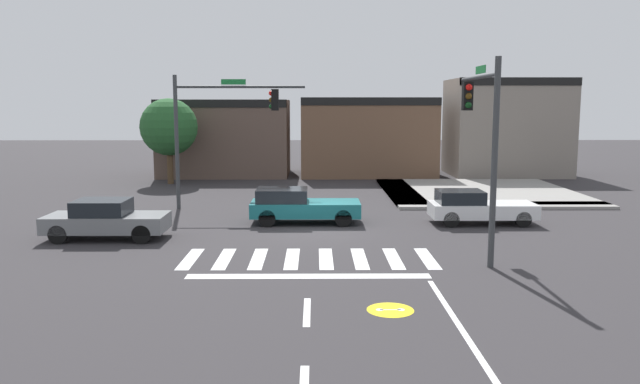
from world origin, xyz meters
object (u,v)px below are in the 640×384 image
(car_white, at_px, (477,207))
(car_teal, at_px, (300,205))
(car_gray, at_px, (106,219))
(roadside_tree, at_px, (169,127))
(traffic_signal_northwest, at_px, (221,117))
(traffic_signal_southeast, at_px, (482,124))

(car_white, bearing_deg, car_teal, 178.14)
(car_gray, distance_m, roadside_tree, 15.84)
(roadside_tree, bearing_deg, car_teal, -57.37)
(car_gray, bearing_deg, traffic_signal_northwest, -115.89)
(traffic_signal_southeast, bearing_deg, car_teal, 46.40)
(traffic_signal_southeast, distance_m, roadside_tree, 22.79)
(traffic_signal_northwest, height_order, car_white, traffic_signal_northwest)
(roadside_tree, bearing_deg, traffic_signal_northwest, -63.86)
(car_teal, relative_size, roadside_tree, 0.86)
(car_gray, distance_m, car_teal, 7.40)
(car_teal, distance_m, car_white, 7.09)
(traffic_signal_northwest, height_order, traffic_signal_southeast, traffic_signal_southeast)
(car_white, bearing_deg, car_gray, -168.87)
(traffic_signal_northwest, bearing_deg, traffic_signal_southeast, -43.91)
(traffic_signal_northwest, distance_m, traffic_signal_southeast, 13.04)
(car_teal, bearing_deg, car_white, -1.86)
(car_gray, height_order, roadside_tree, roadside_tree)
(traffic_signal_northwest, height_order, car_gray, traffic_signal_northwest)
(car_gray, bearing_deg, car_white, -168.87)
(traffic_signal_northwest, height_order, roadside_tree, traffic_signal_northwest)
(traffic_signal_southeast, height_order, car_teal, traffic_signal_southeast)
(traffic_signal_southeast, bearing_deg, roadside_tree, 37.40)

